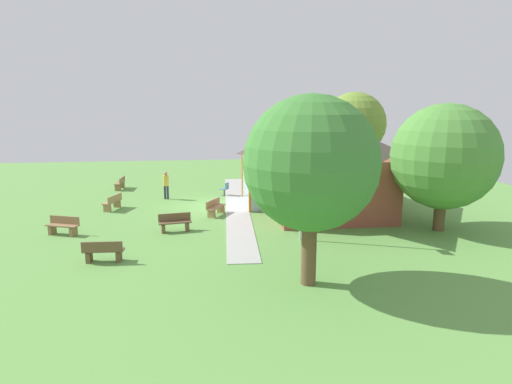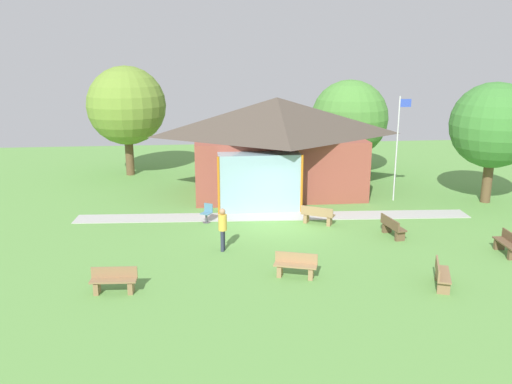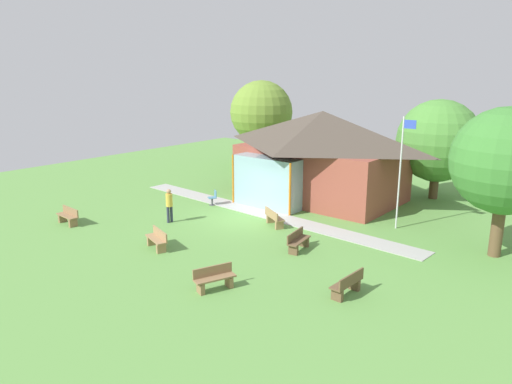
# 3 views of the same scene
# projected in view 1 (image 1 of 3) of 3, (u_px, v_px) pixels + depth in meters

# --- Properties ---
(ground_plane) EXTENTS (44.00, 44.00, 0.00)m
(ground_plane) POSITION_uv_depth(u_px,v_px,m) (213.00, 207.00, 25.06)
(ground_plane) COLOR #609947
(pavilion) EXTENTS (9.92, 7.56, 5.23)m
(pavilion) POSITION_uv_depth(u_px,v_px,m) (317.00, 160.00, 24.56)
(pavilion) COLOR brown
(pavilion) RESTS_ON ground_plane
(footpath) EXTENTS (18.71, 2.32, 0.03)m
(footpath) POSITION_uv_depth(u_px,v_px,m) (237.00, 206.00, 25.23)
(footpath) COLOR #ADADA8
(footpath) RESTS_ON ground_plane
(flagpole) EXTENTS (0.64, 0.08, 5.45)m
(flagpole) POSITION_uv_depth(u_px,v_px,m) (301.00, 172.00, 18.39)
(flagpole) COLOR silver
(flagpole) RESTS_ON ground_plane
(bench_front_left) EXTENTS (1.52, 0.52, 0.84)m
(bench_front_left) POSITION_uv_depth(u_px,v_px,m) (120.00, 184.00, 30.32)
(bench_front_left) COLOR olive
(bench_front_left) RESTS_ON ground_plane
(bench_mid_right) EXTENTS (0.68, 1.55, 0.84)m
(bench_mid_right) POSITION_uv_depth(u_px,v_px,m) (175.00, 223.00, 20.22)
(bench_mid_right) COLOR brown
(bench_mid_right) RESTS_ON ground_plane
(bench_front_right) EXTENTS (0.94, 1.56, 0.84)m
(bench_front_right) POSITION_uv_depth(u_px,v_px,m) (63.00, 226.00, 19.69)
(bench_front_right) COLOR olive
(bench_front_right) RESTS_ON ground_plane
(bench_front_center) EXTENTS (1.56, 0.88, 0.84)m
(bench_front_center) POSITION_uv_depth(u_px,v_px,m) (113.00, 203.00, 24.44)
(bench_front_center) COLOR #9E7A51
(bench_front_center) RESTS_ON ground_plane
(bench_lawn_far_right) EXTENTS (0.51, 1.52, 0.84)m
(bench_lawn_far_right) POSITION_uv_depth(u_px,v_px,m) (103.00, 252.00, 16.27)
(bench_lawn_far_right) COLOR brown
(bench_lawn_far_right) RESTS_ON ground_plane
(bench_rear_near_path) EXTENTS (1.52, 1.12, 0.84)m
(bench_rear_near_path) POSITION_uv_depth(u_px,v_px,m) (215.00, 208.00, 23.20)
(bench_rear_near_path) COLOR #9E7A51
(bench_rear_near_path) RESTS_ON ground_plane
(patio_chair_west) EXTENTS (0.61, 0.61, 0.86)m
(patio_chair_west) POSITION_uv_depth(u_px,v_px,m) (225.00, 189.00, 28.16)
(patio_chair_west) COLOR teal
(patio_chair_west) RESTS_ON ground_plane
(visitor_strolling_lawn) EXTENTS (0.34, 0.34, 1.74)m
(visitor_strolling_lawn) POSITION_uv_depth(u_px,v_px,m) (166.00, 183.00, 27.02)
(visitor_strolling_lawn) COLOR #2D3347
(visitor_strolling_lawn) RESTS_ON ground_plane
(tree_east_hedge) EXTENTS (4.32, 4.32, 6.18)m
(tree_east_hedge) POSITION_uv_depth(u_px,v_px,m) (311.00, 164.00, 13.59)
(tree_east_hedge) COLOR brown
(tree_east_hedge) RESTS_ON ground_plane
(tree_behind_pavilion_left) EXTENTS (4.82, 4.82, 6.78)m
(tree_behind_pavilion_left) POSITION_uv_depth(u_px,v_px,m) (354.00, 124.00, 33.24)
(tree_behind_pavilion_left) COLOR brown
(tree_behind_pavilion_left) RESTS_ON ground_plane
(tree_behind_pavilion_right) EXTENTS (4.84, 4.84, 5.91)m
(tree_behind_pavilion_right) POSITION_uv_depth(u_px,v_px,m) (444.00, 157.00, 19.81)
(tree_behind_pavilion_right) COLOR brown
(tree_behind_pavilion_right) RESTS_ON ground_plane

